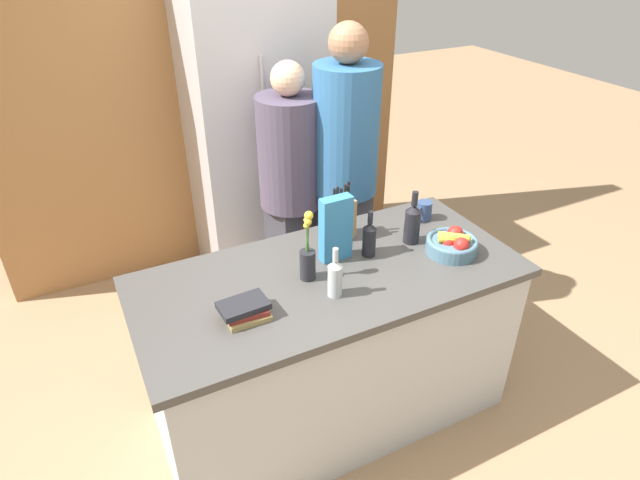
# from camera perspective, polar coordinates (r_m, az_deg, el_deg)

# --- Properties ---
(ground_plane) EXTENTS (14.00, 14.00, 0.00)m
(ground_plane) POSITION_cam_1_polar(r_m,az_deg,el_deg) (3.03, 0.92, -17.38)
(ground_plane) COLOR #A37F5B
(kitchen_island) EXTENTS (1.78, 0.83, 0.88)m
(kitchen_island) POSITION_cam_1_polar(r_m,az_deg,el_deg) (2.71, 1.00, -11.19)
(kitchen_island) COLOR silver
(kitchen_island) RESTS_ON ground_plane
(back_wall_wood) EXTENTS (2.98, 0.12, 2.60)m
(back_wall_wood) POSITION_cam_1_polar(r_m,az_deg,el_deg) (3.85, -12.24, 15.97)
(back_wall_wood) COLOR #9E6B3D
(back_wall_wood) RESTS_ON ground_plane
(refrigerator) EXTENTS (0.86, 0.62, 1.94)m
(refrigerator) POSITION_cam_1_polar(r_m,az_deg,el_deg) (3.69, -6.64, 10.37)
(refrigerator) COLOR #B7B7BC
(refrigerator) RESTS_ON ground_plane
(fruit_bowl) EXTENTS (0.25, 0.25, 0.12)m
(fruit_bowl) POSITION_cam_1_polar(r_m,az_deg,el_deg) (2.63, 13.94, -0.39)
(fruit_bowl) COLOR slate
(fruit_bowl) RESTS_ON kitchen_island
(knife_block) EXTENTS (0.11, 0.10, 0.29)m
(knife_block) POSITION_cam_1_polar(r_m,az_deg,el_deg) (2.66, 2.37, 2.46)
(knife_block) COLOR tan
(knife_block) RESTS_ON kitchen_island
(flower_vase) EXTENTS (0.07, 0.07, 0.34)m
(flower_vase) POSITION_cam_1_polar(r_m,az_deg,el_deg) (2.35, -1.32, -1.94)
(flower_vase) COLOR #232328
(flower_vase) RESTS_ON kitchen_island
(cereal_box) EXTENTS (0.15, 0.06, 0.32)m
(cereal_box) POSITION_cam_1_polar(r_m,az_deg,el_deg) (2.46, 1.69, 1.21)
(cereal_box) COLOR teal
(cereal_box) RESTS_ON kitchen_island
(coffee_mug) EXTENTS (0.12, 0.08, 0.10)m
(coffee_mug) POSITION_cam_1_polar(r_m,az_deg,el_deg) (2.89, 11.01, 3.09)
(coffee_mug) COLOR #334770
(coffee_mug) RESTS_ON kitchen_island
(book_stack) EXTENTS (0.20, 0.16, 0.07)m
(book_stack) POSITION_cam_1_polar(r_m,az_deg,el_deg) (2.19, -8.02, -7.34)
(book_stack) COLOR #99844C
(book_stack) RESTS_ON kitchen_island
(bottle_oil) EXTENTS (0.06, 0.06, 0.23)m
(bottle_oil) POSITION_cam_1_polar(r_m,az_deg,el_deg) (2.25, 1.62, -3.96)
(bottle_oil) COLOR #B2BCC1
(bottle_oil) RESTS_ON kitchen_island
(bottle_vinegar) EXTENTS (0.08, 0.08, 0.27)m
(bottle_vinegar) POSITION_cam_1_polar(r_m,az_deg,el_deg) (2.65, 9.83, 1.85)
(bottle_vinegar) COLOR black
(bottle_vinegar) RESTS_ON kitchen_island
(bottle_wine) EXTENTS (0.07, 0.07, 0.23)m
(bottle_wine) POSITION_cam_1_polar(r_m,az_deg,el_deg) (2.53, 5.28, 0.20)
(bottle_wine) COLOR black
(bottle_wine) RESTS_ON kitchen_island
(person_at_sink) EXTENTS (0.37, 0.37, 1.63)m
(person_at_sink) POSITION_cam_1_polar(r_m,az_deg,el_deg) (3.20, -3.11, 5.92)
(person_at_sink) COLOR #383842
(person_at_sink) RESTS_ON ground_plane
(person_in_blue) EXTENTS (0.37, 0.37, 1.82)m
(person_in_blue) POSITION_cam_1_polar(r_m,az_deg,el_deg) (3.13, 2.69, 7.75)
(person_in_blue) COLOR #383842
(person_in_blue) RESTS_ON ground_plane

